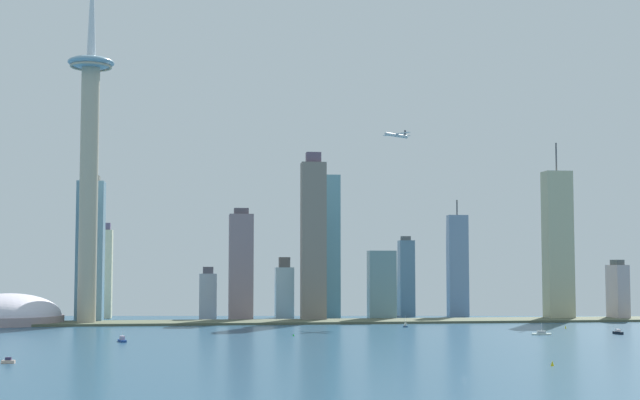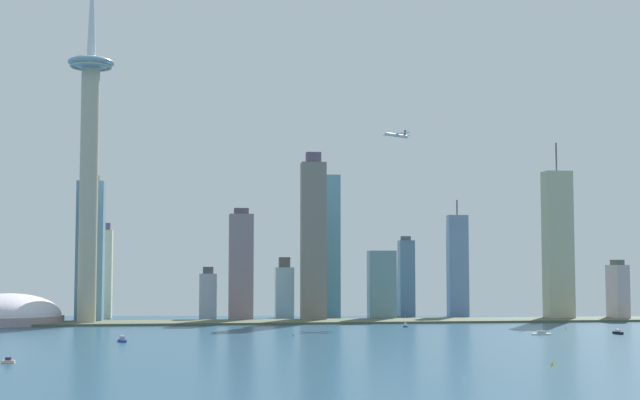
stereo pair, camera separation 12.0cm
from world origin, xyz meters
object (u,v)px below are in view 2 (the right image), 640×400
at_px(channel_buoy_0, 566,327).
at_px(skyscraper_1, 558,245).
at_px(boat_0, 618,332).
at_px(channel_buoy_2, 293,335).
at_px(skyscraper_4, 329,247).
at_px(channel_buoy_1, 552,363).
at_px(boat_3, 405,325).
at_px(skyscraper_7, 382,285).
at_px(skyscraper_2, 106,273).
at_px(skyscraper_3, 284,290).
at_px(stadium_dome, 8,316).
at_px(skyscraper_11, 618,291).
at_px(skyscraper_10, 208,295).
at_px(boat_2, 542,333).
at_px(boat_1, 8,361).
at_px(observation_tower, 90,147).
at_px(airplane, 396,135).
at_px(boat_4, 122,340).
at_px(skyscraper_6, 90,251).
at_px(skyscraper_8, 241,266).
at_px(skyscraper_0, 313,240).
at_px(skyscraper_5, 458,266).
at_px(skyscraper_9, 405,277).

bearing_deg(channel_buoy_0, skyscraper_1, 70.22).
height_order(boat_0, channel_buoy_2, boat_0).
height_order(skyscraper_4, channel_buoy_1, skyscraper_4).
distance_m(boat_3, channel_buoy_1, 321.92).
xyz_separation_m(skyscraper_7, boat_3, (-0.99, -111.76, -33.49)).
xyz_separation_m(skyscraper_2, skyscraper_3, (185.86, -15.77, -18.83)).
xyz_separation_m(stadium_dome, skyscraper_11, (600.41, -3.28, 21.41)).
distance_m(skyscraper_1, boat_3, 214.81).
bearing_deg(skyscraper_10, boat_2, -42.73).
height_order(boat_1, channel_buoy_2, boat_1).
bearing_deg(observation_tower, airplane, 8.82).
bearing_deg(boat_0, channel_buoy_1, 138.57).
xyz_separation_m(stadium_dome, boat_4, (123.03, -216.74, -5.83)).
distance_m(skyscraper_6, skyscraper_11, 530.42).
bearing_deg(channel_buoy_2, skyscraper_8, 98.97).
distance_m(skyscraper_0, boat_0, 308.94).
distance_m(observation_tower, channel_buoy_2, 292.59).
distance_m(skyscraper_5, channel_buoy_1, 495.86).
bearing_deg(observation_tower, boat_2, -25.49).
relative_size(stadium_dome, skyscraper_3, 1.60).
height_order(skyscraper_0, skyscraper_1, skyscraper_1).
distance_m(observation_tower, stadium_dome, 175.98).
bearing_deg(stadium_dome, skyscraper_5, 9.48).
bearing_deg(boat_0, skyscraper_9, 12.86).
distance_m(skyscraper_7, boat_3, 116.67).
distance_m(skyscraper_10, boat_1, 422.39).
distance_m(skyscraper_7, airplane, 156.65).
distance_m(skyscraper_4, boat_4, 339.46).
height_order(skyscraper_1, boat_2, skyscraper_1).
xyz_separation_m(skyscraper_4, boat_3, (48.77, -143.69, -73.19)).
distance_m(skyscraper_1, skyscraper_3, 286.61).
bearing_deg(stadium_dome, skyscraper_9, 12.56).
xyz_separation_m(skyscraper_4, skyscraper_8, (-92.89, -28.35, -20.48)).
height_order(skyscraper_6, skyscraper_11, skyscraper_6).
distance_m(skyscraper_11, boat_3, 256.17).
bearing_deg(skyscraper_6, skyscraper_8, 3.82).
relative_size(skyscraper_1, boat_4, 12.97).
bearing_deg(channel_buoy_2, skyscraper_10, 106.00).
bearing_deg(skyscraper_4, channel_buoy_1, -82.91).
bearing_deg(channel_buoy_1, channel_buoy_2, 117.03).
bearing_deg(boat_0, stadium_dome, 60.85).
height_order(skyscraper_2, skyscraper_5, skyscraper_5).
bearing_deg(skyscraper_5, skyscraper_10, -174.19).
height_order(skyscraper_0, channel_buoy_0, skyscraper_0).
height_order(skyscraper_10, skyscraper_11, skyscraper_11).
xyz_separation_m(skyscraper_6, airplane, (306.80, 15.36, 121.00)).
bearing_deg(skyscraper_0, airplane, 15.56).
bearing_deg(channel_buoy_2, boat_4, -162.79).
bearing_deg(skyscraper_6, boat_2, -29.28).
distance_m(skyscraper_5, skyscraper_6, 388.00).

